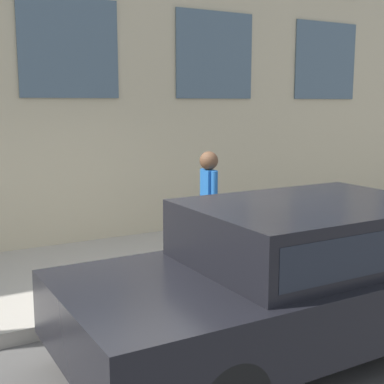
# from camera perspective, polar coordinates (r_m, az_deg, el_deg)

# --- Properties ---
(ground_plane) EXTENTS (80.00, 80.00, 0.00)m
(ground_plane) POSITION_cam_1_polar(r_m,az_deg,el_deg) (6.51, -3.53, -12.98)
(ground_plane) COLOR #514F4C
(sidewalk) EXTENTS (3.16, 60.00, 0.16)m
(sidewalk) POSITION_cam_1_polar(r_m,az_deg,el_deg) (7.84, -8.69, -8.46)
(sidewalk) COLOR #A8A093
(sidewalk) RESTS_ON ground_plane
(fire_hydrant) EXTENTS (0.32, 0.44, 0.76)m
(fire_hydrant) POSITION_cam_1_polar(r_m,az_deg,el_deg) (6.87, -2.00, -6.88)
(fire_hydrant) COLOR gray
(fire_hydrant) RESTS_ON sidewalk
(person) EXTENTS (0.40, 0.26, 1.65)m
(person) POSITION_cam_1_polar(r_m,az_deg,el_deg) (7.62, 1.79, -0.56)
(person) COLOR #998466
(person) RESTS_ON sidewalk
(parked_car_charcoal_near) EXTENTS (2.00, 5.07, 1.51)m
(parked_car_charcoal_near) POSITION_cam_1_polar(r_m,az_deg,el_deg) (5.59, 12.47, -7.88)
(parked_car_charcoal_near) COLOR black
(parked_car_charcoal_near) RESTS_ON ground_plane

